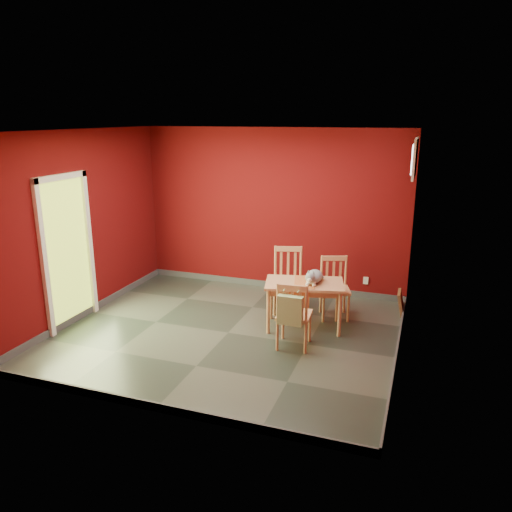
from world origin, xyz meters
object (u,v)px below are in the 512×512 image
(dining_table, at_px, (304,288))
(picture_frame, at_px, (401,303))
(tote_bag, at_px, (290,310))
(chair_far_right, at_px, (334,287))
(cat, at_px, (314,274))
(chair_near, at_px, (294,314))
(chair_far_left, at_px, (288,279))

(dining_table, xyz_separation_m, picture_frame, (1.26, 0.96, -0.41))
(tote_bag, distance_m, picture_frame, 2.24)
(dining_table, xyz_separation_m, chair_far_right, (0.32, 0.54, -0.13))
(tote_bag, height_order, cat, cat)
(picture_frame, bearing_deg, chair_far_right, -156.04)
(dining_table, distance_m, picture_frame, 1.63)
(dining_table, relative_size, chair_far_right, 1.32)
(tote_bag, bearing_deg, cat, 85.03)
(chair_near, bearing_deg, cat, 82.61)
(tote_bag, height_order, picture_frame, tote_bag)
(tote_bag, bearing_deg, chair_far_right, 78.71)
(dining_table, bearing_deg, cat, 21.17)
(dining_table, bearing_deg, chair_far_left, 125.00)
(chair_far_left, bearing_deg, cat, -45.10)
(chair_far_right, bearing_deg, picture_frame, 23.96)
(dining_table, distance_m, cat, 0.24)
(dining_table, distance_m, chair_near, 0.67)
(chair_far_right, relative_size, picture_frame, 2.54)
(chair_far_left, bearing_deg, chair_near, -71.09)
(chair_far_left, relative_size, chair_near, 1.08)
(chair_far_right, bearing_deg, cat, -112.22)
(chair_far_left, xyz_separation_m, chair_near, (0.42, -1.22, -0.04))
(chair_far_right, bearing_deg, chair_far_left, 178.96)
(cat, bearing_deg, dining_table, -155.10)
(chair_near, distance_m, tote_bag, 0.26)
(chair_far_right, relative_size, chair_near, 1.00)
(chair_far_right, height_order, chair_near, chair_near)
(chair_near, distance_m, picture_frame, 2.05)
(chair_far_right, distance_m, tote_bag, 1.46)
(chair_far_left, bearing_deg, dining_table, -55.00)
(dining_table, distance_m, tote_bag, 0.88)
(chair_far_left, relative_size, cat, 2.07)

